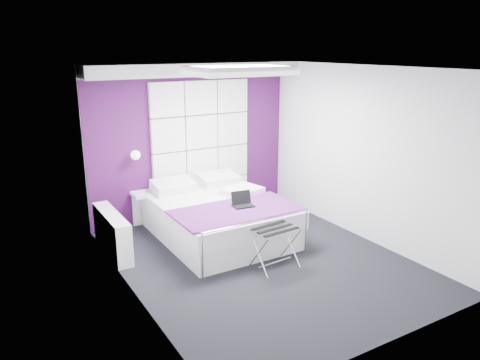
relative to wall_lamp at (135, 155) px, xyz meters
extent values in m
plane|color=black|center=(1.05, -2.06, -1.22)|extent=(4.40, 4.40, 0.00)
plane|color=white|center=(1.05, -2.06, 1.38)|extent=(4.40, 4.40, 0.00)
plane|color=white|center=(1.05, 0.14, 0.08)|extent=(3.60, 0.00, 3.60)
plane|color=white|center=(-0.75, -2.06, 0.08)|extent=(0.00, 4.40, 4.40)
plane|color=white|center=(2.85, -2.06, 0.08)|extent=(0.00, 4.40, 4.40)
cube|color=#400F43|center=(1.05, 0.13, 0.08)|extent=(3.58, 0.02, 2.58)
cube|color=white|center=(1.05, -0.11, 1.28)|extent=(3.58, 0.50, 0.20)
sphere|color=white|center=(0.00, 0.00, 0.00)|extent=(0.15, 0.15, 0.15)
cube|color=white|center=(-0.64, -0.76, -0.92)|extent=(0.22, 1.20, 0.60)
cube|color=white|center=(0.94, -1.03, -1.06)|extent=(1.71, 2.13, 0.32)
cube|color=silver|center=(0.94, -1.03, -0.77)|extent=(1.75, 2.17, 0.27)
cube|color=#4A1757|center=(0.94, -1.56, -0.62)|extent=(1.81, 0.96, 0.03)
cube|color=white|center=(0.15, -0.04, -0.65)|extent=(0.47, 0.36, 0.05)
cube|color=black|center=(1.09, -2.30, -0.67)|extent=(0.57, 0.42, 0.01)
cube|color=black|center=(1.08, -1.50, -0.59)|extent=(0.30, 0.21, 0.02)
cube|color=black|center=(1.08, -1.40, -0.48)|extent=(0.30, 0.01, 0.20)
camera|label=1|loc=(-2.22, -6.99, 1.64)|focal=35.00mm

